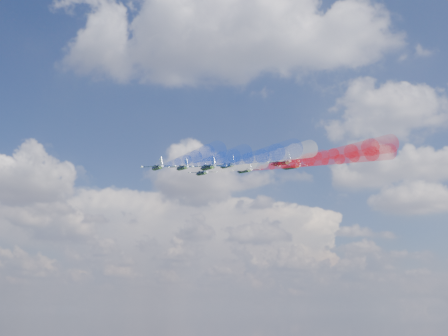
# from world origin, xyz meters

# --- Properties ---
(jet_lead) EXTENTS (14.70, 15.80, 6.29)m
(jet_lead) POSITION_xyz_m (4.91, 20.40, 139.03)
(jet_lead) COLOR black
(trail_lead) EXTENTS (24.93, 37.76, 11.07)m
(trail_lead) POSITION_xyz_m (18.37, -1.59, 134.86)
(trail_lead) COLOR white
(jet_inner_left) EXTENTS (14.70, 15.80, 6.29)m
(jet_inner_left) POSITION_xyz_m (2.60, 2.78, 136.50)
(jet_inner_left) COLOR black
(trail_inner_left) EXTENTS (24.93, 37.76, 11.07)m
(trail_inner_left) POSITION_xyz_m (16.06, -19.21, 132.33)
(trail_inner_left) COLOR blue
(jet_inner_right) EXTENTS (14.70, 15.80, 6.29)m
(jet_inner_right) POSITION_xyz_m (20.01, 14.71, 137.81)
(jet_inner_right) COLOR black
(trail_inner_right) EXTENTS (24.93, 37.76, 11.07)m
(trail_inner_right) POSITION_xyz_m (33.47, -7.28, 133.65)
(trail_inner_right) COLOR red
(jet_outer_left) EXTENTS (14.70, 15.80, 6.29)m
(jet_outer_left) POSITION_xyz_m (-0.91, -11.67, 133.06)
(jet_outer_left) COLOR black
(trail_outer_left) EXTENTS (24.93, 37.76, 11.07)m
(trail_outer_left) POSITION_xyz_m (12.55, -33.66, 128.89)
(trail_outer_left) COLOR blue
(jet_center_third) EXTENTS (14.70, 15.80, 6.29)m
(jet_center_third) POSITION_xyz_m (17.17, -1.20, 135.49)
(jet_center_third) COLOR black
(trail_center_third) EXTENTS (24.93, 37.76, 11.07)m
(trail_center_third) POSITION_xyz_m (30.63, -23.19, 131.33)
(trail_center_third) COLOR white
(jet_outer_right) EXTENTS (14.70, 15.80, 6.29)m
(jet_outer_right) POSITION_xyz_m (35.04, 9.80, 137.14)
(jet_outer_right) COLOR black
(trail_outer_right) EXTENTS (24.93, 37.76, 11.07)m
(trail_outer_right) POSITION_xyz_m (48.50, -12.19, 132.98)
(trail_outer_right) COLOR red
(jet_rear_left) EXTENTS (14.70, 15.80, 6.29)m
(jet_rear_left) POSITION_xyz_m (14.32, -16.31, 131.28)
(jet_rear_left) COLOR black
(trail_rear_left) EXTENTS (24.93, 37.76, 11.07)m
(trail_rear_left) POSITION_xyz_m (27.77, -38.30, 127.12)
(trail_rear_left) COLOR blue
(jet_rear_right) EXTENTS (14.70, 15.80, 6.29)m
(jet_rear_right) POSITION_xyz_m (33.07, -7.07, 134.08)
(jet_rear_right) COLOR black
(trail_rear_right) EXTENTS (24.93, 37.76, 11.07)m
(trail_rear_right) POSITION_xyz_m (46.53, -29.06, 129.91)
(trail_rear_right) COLOR red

